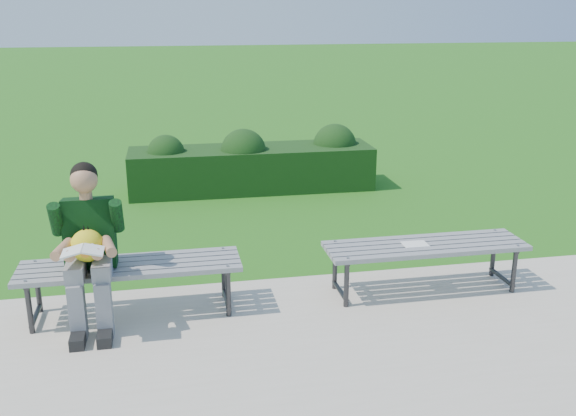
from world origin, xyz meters
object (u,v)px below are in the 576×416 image
at_px(seated_boy, 88,243).
at_px(bench_left, 131,270).
at_px(bench_right, 425,249).
at_px(paper_sheet, 415,244).
at_px(hedge, 255,164).

bearing_deg(seated_boy, bench_left, 17.91).
bearing_deg(bench_right, seated_boy, -178.44).
height_order(seated_boy, paper_sheet, seated_boy).
height_order(bench_left, seated_boy, seated_boy).
relative_size(seated_boy, paper_sheet, 5.93).
distance_m(bench_left, paper_sheet, 2.47).
bearing_deg(bench_right, hedge, 104.95).
bearing_deg(paper_sheet, bench_right, -0.00).
height_order(hedge, seated_boy, seated_boy).
xyz_separation_m(hedge, paper_sheet, (0.90, -3.74, 0.10)).
height_order(bench_left, paper_sheet, bench_left).
distance_m(bench_right, seated_boy, 2.88).
xyz_separation_m(bench_left, seated_boy, (-0.30, -0.10, 0.30)).
bearing_deg(bench_left, hedge, 67.17).
xyz_separation_m(hedge, bench_right, (1.00, -3.74, 0.04)).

